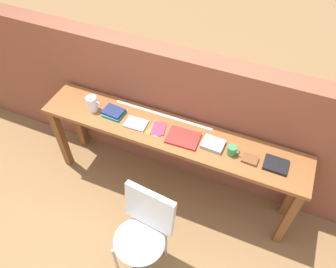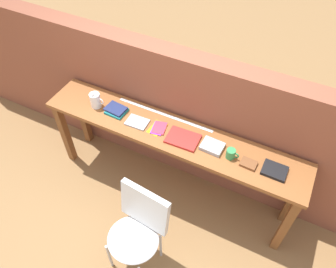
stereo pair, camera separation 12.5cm
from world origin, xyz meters
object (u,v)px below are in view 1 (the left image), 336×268
(mug, at_px, (232,151))
(leather_journal_brown, at_px, (250,159))
(chair_white_moulded, at_px, (143,230))
(pamphlet_pile_colourful, at_px, (157,129))
(pitcher_white, at_px, (92,103))
(book_open_centre, at_px, (183,138))
(magazine_cycling, at_px, (136,124))
(book_stack_leftmost, at_px, (114,112))
(book_repair_rightmost, at_px, (276,165))

(mug, bearing_deg, leather_journal_brown, -2.17)
(chair_white_moulded, xyz_separation_m, pamphlet_pile_colourful, (-0.21, 0.78, 0.36))
(pitcher_white, relative_size, book_open_centre, 0.65)
(magazine_cycling, relative_size, leather_journal_brown, 1.55)
(magazine_cycling, bearing_deg, pitcher_white, 175.88)
(book_stack_leftmost, bearing_deg, pitcher_white, -174.84)
(chair_white_moulded, xyz_separation_m, magazine_cycling, (-0.42, 0.76, 0.36))
(pamphlet_pile_colourful, bearing_deg, mug, -1.28)
(leather_journal_brown, bearing_deg, book_open_centre, -177.97)
(magazine_cycling, relative_size, mug, 1.83)
(book_stack_leftmost, xyz_separation_m, leather_journal_brown, (1.31, -0.04, -0.01))
(magazine_cycling, bearing_deg, book_open_centre, -1.49)
(leather_journal_brown, height_order, book_repair_rightmost, book_repair_rightmost)
(pitcher_white, bearing_deg, chair_white_moulded, -41.60)
(pitcher_white, xyz_separation_m, book_stack_leftmost, (0.21, 0.02, -0.06))
(book_stack_leftmost, distance_m, mug, 1.15)
(pitcher_white, bearing_deg, magazine_cycling, -2.12)
(book_open_centre, distance_m, leather_journal_brown, 0.60)
(chair_white_moulded, relative_size, book_open_centre, 3.16)
(mug, distance_m, book_repair_rightmost, 0.37)
(book_open_centre, bearing_deg, mug, -2.15)
(book_stack_leftmost, xyz_separation_m, pamphlet_pile_colourful, (0.45, -0.02, -0.02))
(leather_journal_brown, bearing_deg, book_stack_leftmost, -179.13)
(magazine_cycling, xyz_separation_m, book_open_centre, (0.46, 0.00, 0.00))
(chair_white_moulded, height_order, mug, mug)
(pitcher_white, xyz_separation_m, mug, (1.36, -0.01, -0.03))
(chair_white_moulded, distance_m, pamphlet_pile_colourful, 0.89)
(book_open_centre, bearing_deg, leather_journal_brown, -2.78)
(book_open_centre, bearing_deg, book_stack_leftmost, 175.09)
(book_stack_leftmost, relative_size, mug, 1.86)
(pamphlet_pile_colourful, distance_m, leather_journal_brown, 0.85)
(pitcher_white, height_order, leather_journal_brown, pitcher_white)
(chair_white_moulded, height_order, leather_journal_brown, leather_journal_brown)
(magazine_cycling, xyz_separation_m, leather_journal_brown, (1.06, -0.00, 0.00))
(pamphlet_pile_colourful, xyz_separation_m, leather_journal_brown, (0.85, -0.02, 0.01))
(book_stack_leftmost, distance_m, book_repair_rightmost, 1.51)
(pamphlet_pile_colourful, height_order, book_repair_rightmost, book_repair_rightmost)
(chair_white_moulded, xyz_separation_m, book_repair_rightmost, (0.85, 0.79, 0.37))
(book_stack_leftmost, xyz_separation_m, magazine_cycling, (0.25, -0.04, -0.01))
(book_repair_rightmost, bearing_deg, pamphlet_pile_colourful, -179.19)
(pitcher_white, relative_size, book_repair_rightmost, 0.94)
(pitcher_white, relative_size, book_stack_leftmost, 0.90)
(pitcher_white, distance_m, mug, 1.36)
(magazine_cycling, relative_size, pamphlet_pile_colourful, 1.06)
(chair_white_moulded, bearing_deg, mug, 57.90)
(pitcher_white, height_order, book_stack_leftmost, pitcher_white)
(magazine_cycling, relative_size, book_open_centre, 0.71)
(book_open_centre, bearing_deg, book_repair_rightmost, -0.84)
(chair_white_moulded, xyz_separation_m, leather_journal_brown, (0.64, 0.76, 0.37))
(pamphlet_pile_colourful, height_order, mug, mug)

